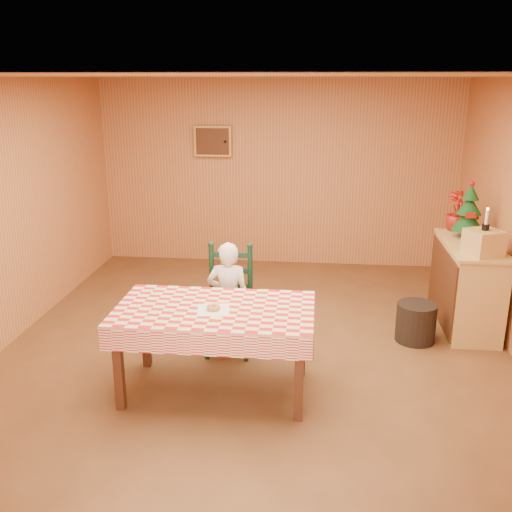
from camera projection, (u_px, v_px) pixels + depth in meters
The scene contains 13 objects.
ground at pixel (254, 355), 5.57m from camera, with size 6.00×6.00×0.00m, color brown.
cabin_walls at pixel (259, 160), 5.53m from camera, with size 5.10×6.05×2.65m.
dining_table at pixel (215, 317), 4.73m from camera, with size 1.66×0.96×0.77m.
ladder_chair at pixel (229, 302), 5.54m from camera, with size 0.44×0.40×1.08m.
seated_child at pixel (228, 299), 5.47m from camera, with size 0.41×0.27×1.12m, color white.
napkin at pixel (213, 310), 4.66m from camera, with size 0.26×0.26×0.00m, color white.
donut at pixel (213, 307), 4.66m from camera, with size 0.11×0.11×0.04m, color #BF7E44.
shelf_unit at pixel (466, 285), 6.10m from camera, with size 0.54×1.24×0.93m.
crate at pixel (484, 243), 5.54m from camera, with size 0.30×0.30×0.25m, color tan.
christmas_tree at pixel (469, 212), 6.11m from camera, with size 0.34×0.34×0.62m.
flower_arrangement at pixel (457, 211), 6.42m from camera, with size 0.25×0.25×0.44m, color maroon.
candle_set at pixel (486, 224), 5.49m from camera, with size 0.07×0.07×0.22m.
storage_bin at pixel (416, 322), 5.82m from camera, with size 0.40×0.40×0.40m, color black.
Camera 1 is at (0.56, -5.00, 2.58)m, focal length 40.00 mm.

